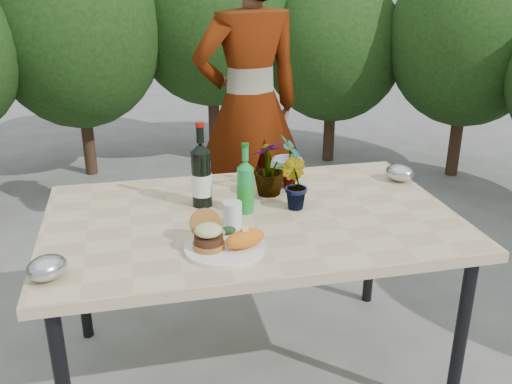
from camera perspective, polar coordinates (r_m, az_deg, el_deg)
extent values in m
plane|color=#64635F|center=(2.65, -0.40, -17.32)|extent=(80.00, 80.00, 0.00)
cube|color=#CEB789|center=(2.26, -0.45, -2.80)|extent=(1.60, 1.00, 0.04)
cylinder|color=black|center=(2.36, 19.78, -13.52)|extent=(0.05, 0.05, 0.71)
cylinder|color=black|center=(2.78, -17.17, -7.55)|extent=(0.05, 0.05, 0.71)
cylinder|color=black|center=(2.99, 11.48, -4.74)|extent=(0.05, 0.05, 0.71)
cylinder|color=#382316|center=(5.04, -16.31, 4.07)|extent=(0.10, 0.10, 0.42)
ellipsoid|color=#254A18|center=(4.84, -17.62, 15.59)|extent=(1.38, 1.38, 1.61)
cylinder|color=#382316|center=(5.26, -4.19, 6.08)|extent=(0.10, 0.10, 0.50)
ellipsoid|color=#254A18|center=(5.08, -4.51, 17.17)|extent=(1.38, 1.38, 1.53)
cylinder|color=#382316|center=(5.23, 7.28, 5.20)|extent=(0.10, 0.10, 0.38)
ellipsoid|color=#254A18|center=(5.06, 7.72, 14.06)|extent=(1.20, 1.20, 1.25)
cylinder|color=#382316|center=(5.09, 19.20, 4.03)|extent=(0.10, 0.10, 0.44)
ellipsoid|color=#254A18|center=(4.91, 20.54, 14.22)|extent=(1.26, 1.26, 1.39)
cylinder|color=white|center=(1.98, -3.15, -5.62)|extent=(0.28, 0.28, 0.01)
cylinder|color=#B7722D|center=(1.97, -4.75, -5.32)|extent=(0.11, 0.11, 0.02)
cylinder|color=#472314|center=(1.96, -4.77, -4.73)|extent=(0.10, 0.10, 0.02)
ellipsoid|color=beige|center=(1.94, -4.80, -3.82)|extent=(0.10, 0.10, 0.04)
cylinder|color=#B7722D|center=(2.02, -5.09, -3.20)|extent=(0.11, 0.06, 0.11)
ellipsoid|color=orange|center=(1.96, -1.11, -4.69)|extent=(0.17, 0.12, 0.06)
ellipsoid|color=olive|center=(2.05, -3.59, -4.00)|extent=(0.04, 0.04, 0.02)
ellipsoid|color=#193814|center=(2.06, -2.79, -3.84)|extent=(0.06, 0.04, 0.03)
cylinder|color=black|center=(2.31, -5.45, 1.31)|extent=(0.08, 0.08, 0.23)
cylinder|color=white|center=(2.32, -5.43, 0.78)|extent=(0.08, 0.08, 0.09)
cone|color=black|center=(2.27, -5.57, 4.47)|extent=(0.08, 0.08, 0.04)
cylinder|color=black|center=(2.25, -5.62, 5.73)|extent=(0.03, 0.03, 0.07)
cylinder|color=maroon|center=(2.24, -5.66, 6.73)|extent=(0.03, 0.03, 0.02)
cylinder|color=#198C39|center=(2.25, -1.06, 0.18)|extent=(0.07, 0.07, 0.18)
cylinder|color=#198C26|center=(2.25, -1.06, -0.25)|extent=(0.07, 0.07, 0.07)
cone|color=#198C39|center=(2.21, -1.08, 2.79)|extent=(0.07, 0.07, 0.03)
cylinder|color=#198C39|center=(2.20, -1.09, 3.86)|extent=(0.03, 0.03, 0.06)
cylinder|color=#0C5919|center=(2.19, -1.09, 4.72)|extent=(0.03, 0.03, 0.01)
cylinder|color=white|center=(2.14, -2.37, -2.22)|extent=(0.07, 0.07, 0.09)
imported|color=#225D20|center=(2.48, 3.40, 2.95)|extent=(0.13, 0.15, 0.24)
imported|color=#2D5F20|center=(2.29, 3.83, 0.81)|extent=(0.14, 0.14, 0.21)
imported|color=#205B1F|center=(2.41, 1.30, 2.46)|extent=(0.18, 0.18, 0.24)
imported|color=silver|center=(2.56, 3.12, 2.10)|extent=(0.15, 0.15, 0.12)
ellipsoid|color=#B0B2B7|center=(1.91, -20.18, -7.13)|extent=(0.17, 0.16, 0.08)
ellipsoid|color=#B9BBC0|center=(2.67, 14.17, 1.89)|extent=(0.17, 0.17, 0.08)
imported|color=#A87654|center=(3.29, -0.70, 8.40)|extent=(0.74, 0.56, 1.82)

